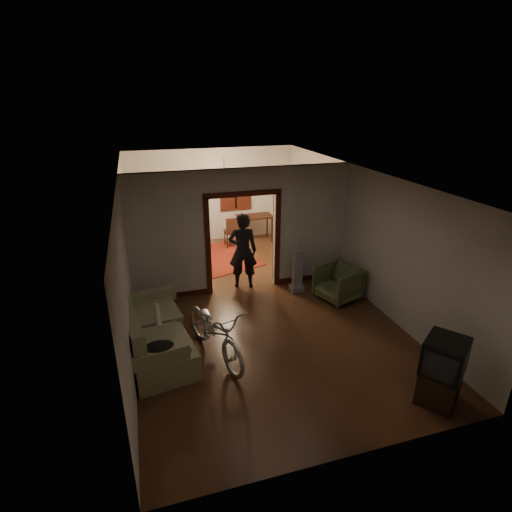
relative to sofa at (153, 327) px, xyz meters
name	(u,v)px	position (x,y,z in m)	size (l,w,h in m)	color
floor	(252,302)	(2.15, 1.27, -0.51)	(5.00, 8.50, 0.01)	#3A1F12
ceiling	(252,174)	(2.15, 1.27, 2.29)	(5.00, 8.50, 0.01)	white
wall_back	(213,196)	(2.15, 5.52, 0.89)	(5.00, 0.02, 2.80)	beige
wall_left	(126,255)	(-0.35, 1.27, 0.89)	(0.02, 8.50, 2.80)	beige
wall_right	(359,231)	(4.65, 1.27, 0.89)	(0.02, 8.50, 2.80)	beige
partition_wall	(243,231)	(2.15, 2.02, 0.89)	(5.00, 0.14, 2.80)	beige
door_casing	(243,243)	(2.15, 2.02, 0.59)	(1.74, 0.20, 2.32)	#3A140D
far_window	(235,190)	(2.85, 5.48, 1.04)	(0.98, 0.06, 1.28)	black
chandelier	(224,174)	(2.15, 3.77, 1.84)	(0.24, 0.24, 0.24)	#FFE0A5
light_switch	(287,234)	(3.20, 1.95, 0.74)	(0.08, 0.01, 0.12)	silver
sofa	(153,327)	(0.00, 0.00, 0.00)	(0.99, 2.21, 1.01)	#71744D
rolled_paper	(158,316)	(0.10, 0.30, 0.02)	(0.10, 0.10, 0.83)	beige
jacket	(159,348)	(0.05, -0.91, 0.17)	(0.49, 0.37, 0.14)	black
bicycle	(215,330)	(1.00, -0.42, 0.00)	(0.67, 1.93, 1.01)	silver
armchair	(338,283)	(4.00, 0.86, -0.13)	(0.81, 0.84, 0.76)	#4A5831
tv_stand	(439,386)	(3.93, -2.45, -0.25)	(0.57, 0.52, 0.52)	black
crt_tv	(445,356)	(3.93, -2.45, 0.27)	(0.60, 0.54, 0.52)	black
vacuum	(297,271)	(3.29, 1.49, 0.00)	(0.31, 0.25, 1.01)	gray
person	(243,251)	(2.16, 2.07, 0.39)	(0.66, 0.43, 1.80)	black
oriental_rug	(219,258)	(1.98, 3.94, -0.50)	(1.67, 2.19, 0.02)	maroon
locker	(171,219)	(0.81, 4.93, 0.45)	(0.96, 0.53, 1.92)	#272F1C
globe	(168,184)	(0.81, 4.93, 1.43)	(0.30, 0.30, 0.30)	#1E5972
desk	(255,229)	(3.33, 5.04, -0.11)	(1.08, 0.60, 0.80)	black
desk_chair	(232,232)	(2.54, 4.77, -0.05)	(0.41, 0.41, 0.92)	black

